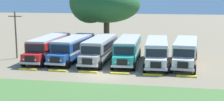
{
  "coord_description": "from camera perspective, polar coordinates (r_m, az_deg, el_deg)",
  "views": [
    {
      "loc": [
        6.48,
        -30.31,
        8.0
      ],
      "look_at": [
        0.0,
        5.67,
        1.6
      ],
      "focal_mm": 50.32,
      "sensor_mm": 36.0,
      "label": 1
    }
  ],
  "objects": [
    {
      "name": "curb_wheelstop_1",
      "position": [
        34.18,
        -9.85,
        -3.63
      ],
      "size": [
        2.0,
        0.36,
        0.15
      ],
      "primitive_type": "cube",
      "color": "yellow",
      "rests_on": "ground_plane"
    },
    {
      "name": "parked_bus_slot_5",
      "position": [
        38.08,
        13.2,
        -0.04
      ],
      "size": [
        3.56,
        10.97,
        2.82
      ],
      "rotation": [
        0.0,
        0.0,
        -1.66
      ],
      "color": "silver",
      "rests_on": "ground_plane"
    },
    {
      "name": "parked_bus_slot_2",
      "position": [
        38.93,
        -2.19,
        0.43
      ],
      "size": [
        2.93,
        10.87,
        2.82
      ],
      "rotation": [
        0.0,
        0.0,
        -1.6
      ],
      "color": "#9E9993",
      "rests_on": "ground_plane"
    },
    {
      "name": "curb_wheelstop_5",
      "position": [
        32.22,
        13.43,
        -4.58
      ],
      "size": [
        2.0,
        0.36,
        0.15
      ],
      "primitive_type": "cube",
      "color": "yellow",
      "rests_on": "ground_plane"
    },
    {
      "name": "parked_bus_slot_1",
      "position": [
        39.94,
        -6.99,
        0.61
      ],
      "size": [
        3.32,
        10.93,
        2.82
      ],
      "rotation": [
        0.0,
        0.0,
        -1.64
      ],
      "color": "#23519E",
      "rests_on": "ground_plane"
    },
    {
      "name": "parked_bus_slot_4",
      "position": [
        37.65,
        8.14,
        0.01
      ],
      "size": [
        2.89,
        10.87,
        2.82
      ],
      "rotation": [
        0.0,
        0.0,
        -1.55
      ],
      "color": "silver",
      "rests_on": "ground_plane"
    },
    {
      "name": "foreground_grass_strip",
      "position": [
        25.08,
        -5.38,
        -8.7
      ],
      "size": [
        80.0,
        9.02,
        0.01
      ],
      "primitive_type": "cube",
      "color": "#4C7538",
      "rests_on": "ground_plane"
    },
    {
      "name": "ground_plane",
      "position": [
        32.01,
        -1.81,
        -4.55
      ],
      "size": [
        220.0,
        220.0,
        0.0
      ],
      "primitive_type": "plane",
      "color": "#84755B"
    },
    {
      "name": "parked_bus_slot_3",
      "position": [
        38.63,
        2.91,
        0.35
      ],
      "size": [
        2.87,
        10.86,
        2.82
      ],
      "rotation": [
        0.0,
        0.0,
        -1.55
      ],
      "color": "teal",
      "rests_on": "ground_plane"
    },
    {
      "name": "broad_shade_tree",
      "position": [
        50.52,
        -1.25,
        8.53
      ],
      "size": [
        11.06,
        11.64,
        10.26
      ],
      "color": "brown",
      "rests_on": "ground_plane"
    },
    {
      "name": "curb_wheelstop_3",
      "position": [
        32.52,
        1.43,
        -4.18
      ],
      "size": [
        2.0,
        0.36,
        0.15
      ],
      "primitive_type": "cube",
      "color": "yellow",
      "rests_on": "ground_plane"
    },
    {
      "name": "utility_pole",
      "position": [
        42.01,
        -17.08,
        3.0
      ],
      "size": [
        1.8,
        0.2,
        6.03
      ],
      "color": "brown",
      "rests_on": "ground_plane"
    },
    {
      "name": "curb_wheelstop_2",
      "position": [
        33.19,
        -4.35,
        -3.91
      ],
      "size": [
        2.0,
        0.36,
        0.15
      ],
      "primitive_type": "cube",
      "color": "yellow",
      "rests_on": "ground_plane"
    },
    {
      "name": "curb_wheelstop_0",
      "position": [
        35.46,
        -15.0,
        -3.33
      ],
      "size": [
        2.0,
        0.36,
        0.15
      ],
      "primitive_type": "cube",
      "color": "yellow",
      "rests_on": "ground_plane"
    },
    {
      "name": "parked_bus_slot_0",
      "position": [
        40.92,
        -11.36,
        0.71
      ],
      "size": [
        2.78,
        10.85,
        2.82
      ],
      "rotation": [
        0.0,
        0.0,
        -1.58
      ],
      "color": "red",
      "rests_on": "ground_plane"
    },
    {
      "name": "curb_wheelstop_4",
      "position": [
        32.2,
        7.4,
        -4.4
      ],
      "size": [
        2.0,
        0.36,
        0.15
      ],
      "primitive_type": "cube",
      "color": "yellow",
      "rests_on": "ground_plane"
    }
  ]
}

